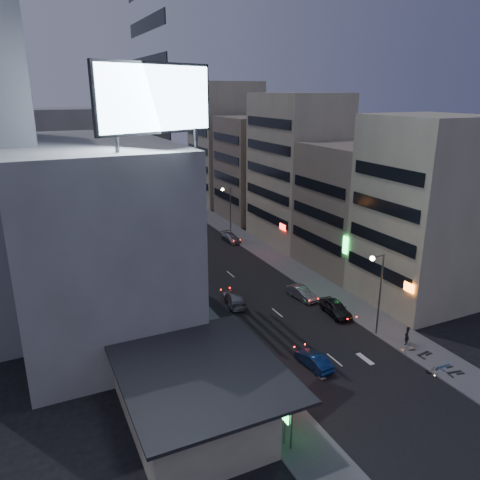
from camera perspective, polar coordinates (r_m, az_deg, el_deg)
ground at (r=40.02m, az=14.99°, el=-16.70°), size 180.00×180.00×0.00m
sidewalk_left at (r=60.59m, az=-9.67°, el=-4.01°), size 4.00×120.00×0.12m
sidewalk_right at (r=66.28m, az=3.74°, el=-1.86°), size 4.00×120.00×0.12m
food_court at (r=34.43m, az=-6.16°, el=-18.39°), size 11.00×13.00×3.88m
white_building at (r=46.74m, az=-17.44°, el=0.45°), size 14.00×24.00×18.00m
shophouse_near at (r=52.76m, az=21.12°, el=3.11°), size 10.00×11.00×20.00m
shophouse_mid at (r=61.73m, az=13.63°, el=3.89°), size 11.00×12.00×16.00m
shophouse_far at (r=71.24m, az=6.93°, el=8.52°), size 10.00×14.00×22.00m
far_left_a at (r=70.91m, az=-19.36°, el=6.79°), size 11.00×10.00×20.00m
far_left_b at (r=84.05m, az=-20.58°, el=6.49°), size 12.00×10.00×15.00m
far_right_a at (r=84.68m, az=1.74°, el=8.71°), size 11.00×12.00×18.00m
far_right_b at (r=97.06m, az=-1.80°, el=11.65°), size 12.00×12.00×24.00m
billboard at (r=35.77m, az=-10.24°, el=16.55°), size 9.52×3.75×6.20m
street_lamp_right_near at (r=44.98m, az=16.44°, el=-5.06°), size 1.60×0.44×8.02m
street_lamp_left at (r=52.18m, az=-5.32°, el=-1.22°), size 1.60×0.44×8.02m
street_lamp_right_far at (r=72.47m, az=-1.47°, el=4.25°), size 1.60×0.44×8.02m
parked_car_right_near at (r=49.96m, az=11.58°, el=-8.11°), size 2.25×4.64×1.53m
parked_car_right_mid at (r=53.06m, az=7.53°, el=-6.41°), size 1.97×4.25×1.35m
parked_car_left at (r=65.72m, az=-8.61°, el=-1.53°), size 2.84×5.80×1.58m
parked_car_right_far at (r=72.12m, az=-1.12°, el=0.29°), size 1.96×4.47×1.28m
road_car_blue at (r=41.02m, az=8.99°, el=-14.28°), size 1.57×3.92×1.27m
road_car_silver at (r=51.26m, az=-0.68°, el=-7.11°), size 2.97×5.16×1.41m
person at (r=45.98m, az=19.67°, el=-10.91°), size 0.76×0.69×1.75m
scooter_black_a at (r=43.90m, az=25.37°, el=-13.48°), size 1.05×2.11×1.23m
scooter_silver_a at (r=43.70m, az=22.66°, el=-13.42°), size 1.11×1.75×1.01m
scooter_blue at (r=44.43m, az=24.19°, el=-13.00°), size 0.71×1.88×1.13m
scooter_black_b at (r=45.66m, az=21.94°, el=-11.75°), size 0.87×2.11×1.25m
scooter_silver_b at (r=45.79m, az=20.33°, el=-11.56°), size 0.90×1.91×1.12m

